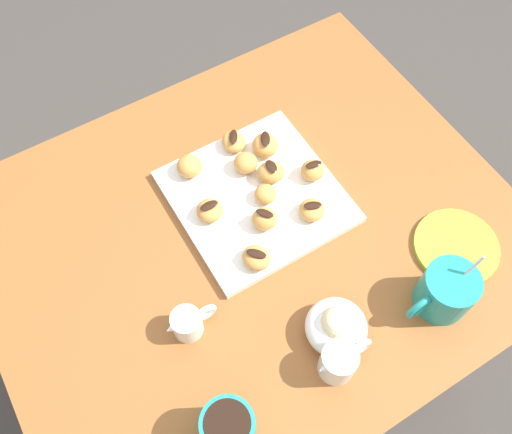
# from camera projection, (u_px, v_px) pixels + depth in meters

# --- Properties ---
(ground_plane) EXTENTS (8.00, 8.00, 0.00)m
(ground_plane) POSITION_uv_depth(u_px,v_px,m) (254.00, 347.00, 1.70)
(ground_plane) COLOR #423D38
(dining_table) EXTENTS (0.98, 0.82, 0.76)m
(dining_table) POSITION_uv_depth(u_px,v_px,m) (253.00, 265.00, 1.17)
(dining_table) COLOR #935628
(dining_table) RESTS_ON ground_plane
(pastry_plate_square) EXTENTS (0.30, 0.30, 0.02)m
(pastry_plate_square) POSITION_uv_depth(u_px,v_px,m) (256.00, 197.00, 1.07)
(pastry_plate_square) COLOR white
(pastry_plate_square) RESTS_ON dining_table
(coffee_mug_teal_left) EXTENTS (0.13, 0.09, 0.14)m
(coffee_mug_teal_left) POSITION_uv_depth(u_px,v_px,m) (446.00, 291.00, 0.93)
(coffee_mug_teal_left) COLOR teal
(coffee_mug_teal_left) RESTS_ON dining_table
(coffee_mug_teal_right) EXTENTS (0.12, 0.08, 0.09)m
(coffee_mug_teal_right) POSITION_uv_depth(u_px,v_px,m) (227.00, 429.00, 0.82)
(coffee_mug_teal_right) COLOR teal
(coffee_mug_teal_right) RESTS_ON dining_table
(cream_pitcher_white) EXTENTS (0.10, 0.06, 0.07)m
(cream_pitcher_white) POSITION_uv_depth(u_px,v_px,m) (339.00, 361.00, 0.89)
(cream_pitcher_white) COLOR white
(cream_pitcher_white) RESTS_ON dining_table
(ice_cream_bowl) EXTENTS (0.11, 0.11, 0.08)m
(ice_cream_bowl) POSITION_uv_depth(u_px,v_px,m) (336.00, 326.00, 0.92)
(ice_cream_bowl) COLOR white
(ice_cream_bowl) RESTS_ON dining_table
(chocolate_sauce_pitcher) EXTENTS (0.09, 0.05, 0.06)m
(chocolate_sauce_pitcher) POSITION_uv_depth(u_px,v_px,m) (188.00, 323.00, 0.93)
(chocolate_sauce_pitcher) COLOR white
(chocolate_sauce_pitcher) RESTS_ON dining_table
(saucer_lime_left) EXTENTS (0.16, 0.16, 0.01)m
(saucer_lime_left) POSITION_uv_depth(u_px,v_px,m) (456.00, 247.00, 1.02)
(saucer_lime_left) COLOR #9EC633
(saucer_lime_left) RESTS_ON dining_table
(beignet_0) EXTENTS (0.06, 0.06, 0.04)m
(beignet_0) POSITION_uv_depth(u_px,v_px,m) (265.00, 219.00, 1.02)
(beignet_0) COLOR #D19347
(beignet_0) RESTS_ON pastry_plate_square
(chocolate_drizzle_0) EXTENTS (0.03, 0.04, 0.00)m
(chocolate_drizzle_0) POSITION_uv_depth(u_px,v_px,m) (265.00, 213.00, 1.00)
(chocolate_drizzle_0) COLOR black
(chocolate_drizzle_0) RESTS_ON beignet_0
(beignet_1) EXTENTS (0.07, 0.07, 0.04)m
(beignet_1) POSITION_uv_depth(u_px,v_px,m) (265.00, 145.00, 1.10)
(beignet_1) COLOR #D19347
(beignet_1) RESTS_ON pastry_plate_square
(chocolate_drizzle_1) EXTENTS (0.03, 0.04, 0.00)m
(chocolate_drizzle_1) POSITION_uv_depth(u_px,v_px,m) (265.00, 139.00, 1.08)
(chocolate_drizzle_1) COLOR black
(chocolate_drizzle_1) RESTS_ON beignet_1
(beignet_2) EXTENTS (0.07, 0.07, 0.04)m
(beignet_2) POSITION_uv_depth(u_px,v_px,m) (246.00, 163.00, 1.08)
(beignet_2) COLOR #D19347
(beignet_2) RESTS_ON pastry_plate_square
(beignet_3) EXTENTS (0.05, 0.05, 0.04)m
(beignet_3) POSITION_uv_depth(u_px,v_px,m) (313.00, 170.00, 1.07)
(beignet_3) COLOR #D19347
(beignet_3) RESTS_ON pastry_plate_square
(chocolate_drizzle_3) EXTENTS (0.03, 0.02, 0.00)m
(chocolate_drizzle_3) POSITION_uv_depth(u_px,v_px,m) (314.00, 164.00, 1.05)
(chocolate_drizzle_3) COLOR black
(chocolate_drizzle_3) RESTS_ON beignet_3
(beignet_4) EXTENTS (0.06, 0.06, 0.03)m
(beignet_4) POSITION_uv_depth(u_px,v_px,m) (256.00, 258.00, 0.98)
(beignet_4) COLOR #D19347
(beignet_4) RESTS_ON pastry_plate_square
(chocolate_drizzle_4) EXTENTS (0.04, 0.04, 0.00)m
(chocolate_drizzle_4) POSITION_uv_depth(u_px,v_px,m) (256.00, 254.00, 0.97)
(chocolate_drizzle_4) COLOR black
(chocolate_drizzle_4) RESTS_ON beignet_4
(beignet_5) EXTENTS (0.06, 0.06, 0.04)m
(beignet_5) POSITION_uv_depth(u_px,v_px,m) (189.00, 166.00, 1.07)
(beignet_5) COLOR #D19347
(beignet_5) RESTS_ON pastry_plate_square
(beignet_6) EXTENTS (0.07, 0.07, 0.03)m
(beignet_6) POSITION_uv_depth(u_px,v_px,m) (312.00, 210.00, 1.03)
(beignet_6) COLOR #D19347
(beignet_6) RESTS_ON pastry_plate_square
(chocolate_drizzle_6) EXTENTS (0.04, 0.03, 0.00)m
(chocolate_drizzle_6) POSITION_uv_depth(u_px,v_px,m) (313.00, 205.00, 1.02)
(chocolate_drizzle_6) COLOR black
(chocolate_drizzle_6) RESTS_ON beignet_6
(beignet_7) EXTENTS (0.05, 0.06, 0.03)m
(beignet_7) POSITION_uv_depth(u_px,v_px,m) (234.00, 142.00, 1.11)
(beignet_7) COLOR #D19347
(beignet_7) RESTS_ON pastry_plate_square
(chocolate_drizzle_7) EXTENTS (0.03, 0.04, 0.00)m
(chocolate_drizzle_7) POSITION_uv_depth(u_px,v_px,m) (233.00, 137.00, 1.09)
(chocolate_drizzle_7) COLOR black
(chocolate_drizzle_7) RESTS_ON beignet_7
(beignet_8) EXTENTS (0.05, 0.05, 0.03)m
(beignet_8) POSITION_uv_depth(u_px,v_px,m) (266.00, 194.00, 1.05)
(beignet_8) COLOR #D19347
(beignet_8) RESTS_ON pastry_plate_square
(beignet_9) EXTENTS (0.06, 0.06, 0.03)m
(beignet_9) POSITION_uv_depth(u_px,v_px,m) (210.00, 210.00, 1.03)
(beignet_9) COLOR #D19347
(beignet_9) RESTS_ON pastry_plate_square
(chocolate_drizzle_9) EXTENTS (0.04, 0.02, 0.00)m
(chocolate_drizzle_9) POSITION_uv_depth(u_px,v_px,m) (209.00, 206.00, 1.01)
(chocolate_drizzle_9) COLOR black
(chocolate_drizzle_9) RESTS_ON beignet_9
(beignet_10) EXTENTS (0.07, 0.06, 0.04)m
(beignet_10) POSITION_uv_depth(u_px,v_px,m) (271.00, 172.00, 1.07)
(beignet_10) COLOR #D19347
(beignet_10) RESTS_ON pastry_plate_square
(chocolate_drizzle_10) EXTENTS (0.02, 0.03, 0.00)m
(chocolate_drizzle_10) POSITION_uv_depth(u_px,v_px,m) (271.00, 166.00, 1.05)
(chocolate_drizzle_10) COLOR black
(chocolate_drizzle_10) RESTS_ON beignet_10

